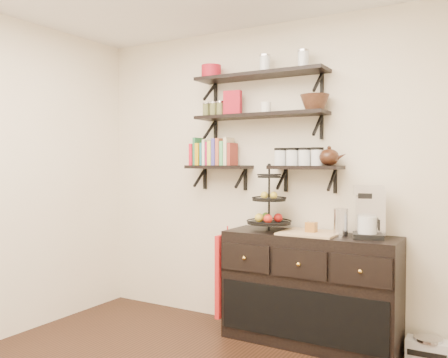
% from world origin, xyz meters
% --- Properties ---
extents(back_wall, '(3.50, 0.02, 2.70)m').
position_xyz_m(back_wall, '(0.00, 1.75, 1.35)').
color(back_wall, '#F2EACD').
rests_on(back_wall, ground).
extents(shelf_top, '(1.20, 0.27, 0.23)m').
position_xyz_m(shelf_top, '(0.00, 1.62, 2.23)').
color(shelf_top, black).
rests_on(shelf_top, back_wall).
extents(shelf_mid, '(1.20, 0.27, 0.23)m').
position_xyz_m(shelf_mid, '(0.00, 1.62, 1.88)').
color(shelf_mid, black).
rests_on(shelf_mid, back_wall).
extents(shelf_low_left, '(0.60, 0.25, 0.23)m').
position_xyz_m(shelf_low_left, '(-0.42, 1.63, 1.43)').
color(shelf_low_left, black).
rests_on(shelf_low_left, back_wall).
extents(shelf_low_right, '(0.60, 0.25, 0.23)m').
position_xyz_m(shelf_low_right, '(0.42, 1.63, 1.43)').
color(shelf_low_right, black).
rests_on(shelf_low_right, back_wall).
extents(cookbooks, '(0.43, 0.15, 0.26)m').
position_xyz_m(cookbooks, '(-0.47, 1.63, 1.57)').
color(cookbooks, red).
rests_on(cookbooks, shelf_low_left).
extents(glass_canisters, '(0.43, 0.10, 0.13)m').
position_xyz_m(glass_canisters, '(0.36, 1.63, 1.51)').
color(glass_canisters, silver).
rests_on(glass_canisters, shelf_low_right).
extents(sideboard, '(1.40, 0.50, 0.92)m').
position_xyz_m(sideboard, '(0.50, 1.51, 0.45)').
color(sideboard, black).
rests_on(sideboard, floor).
extents(fruit_stand, '(0.37, 0.37, 0.54)m').
position_xyz_m(fruit_stand, '(0.14, 1.52, 1.09)').
color(fruit_stand, black).
rests_on(fruit_stand, sideboard).
extents(candle, '(0.08, 0.08, 0.08)m').
position_xyz_m(candle, '(0.51, 1.51, 0.96)').
color(candle, '#985D23').
rests_on(candle, sideboard).
extents(coffee_maker, '(0.27, 0.27, 0.40)m').
position_xyz_m(coffee_maker, '(0.96, 1.54, 1.09)').
color(coffee_maker, black).
rests_on(coffee_maker, sideboard).
extents(thermal_carafe, '(0.11, 0.11, 0.22)m').
position_xyz_m(thermal_carafe, '(0.76, 1.49, 1.01)').
color(thermal_carafe, silver).
rests_on(thermal_carafe, sideboard).
extents(apron, '(0.04, 0.30, 0.71)m').
position_xyz_m(apron, '(-0.23, 1.41, 0.50)').
color(apron, '#B0131B').
rests_on(apron, sideboard).
extents(radio, '(0.31, 0.21, 0.18)m').
position_xyz_m(radio, '(1.38, 1.62, 0.09)').
color(radio, silver).
rests_on(radio, floor).
extents(recipe_box, '(0.17, 0.08, 0.22)m').
position_xyz_m(recipe_box, '(-0.27, 1.61, 2.01)').
color(recipe_box, maroon).
rests_on(recipe_box, shelf_mid).
extents(walnut_bowl, '(0.24, 0.24, 0.13)m').
position_xyz_m(walnut_bowl, '(0.50, 1.61, 1.96)').
color(walnut_bowl, black).
rests_on(walnut_bowl, shelf_mid).
extents(ramekins, '(0.09, 0.09, 0.10)m').
position_xyz_m(ramekins, '(0.06, 1.61, 1.95)').
color(ramekins, white).
rests_on(ramekins, shelf_mid).
extents(teapot, '(0.22, 0.17, 0.16)m').
position_xyz_m(teapot, '(0.62, 1.63, 1.53)').
color(teapot, '#32190F').
rests_on(teapot, shelf_low_right).
extents(red_pot, '(0.18, 0.18, 0.12)m').
position_xyz_m(red_pot, '(-0.49, 1.61, 2.31)').
color(red_pot, maroon).
rests_on(red_pot, shelf_top).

